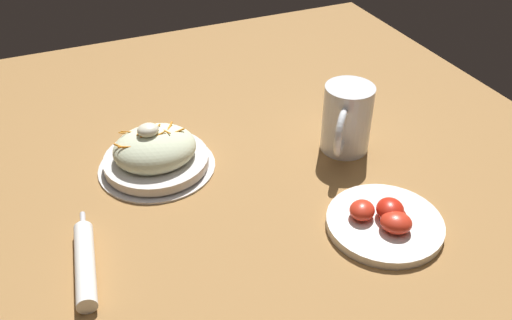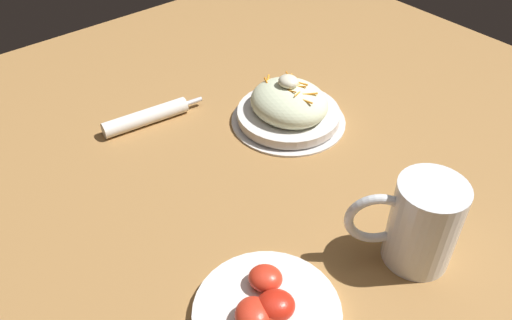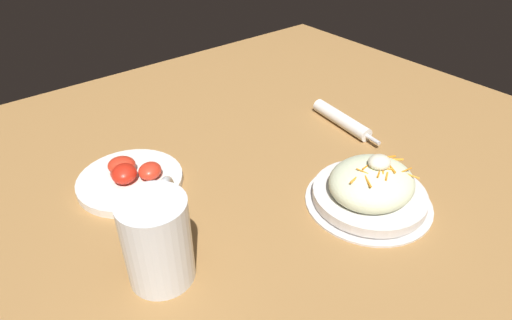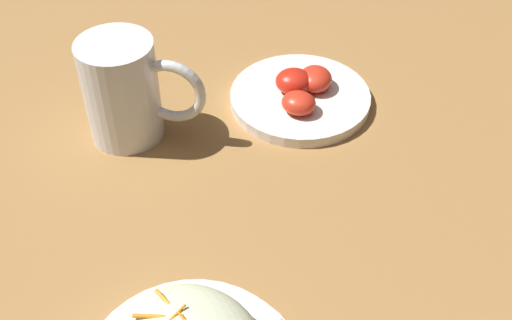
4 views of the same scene
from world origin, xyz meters
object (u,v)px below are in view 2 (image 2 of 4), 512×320
(napkin_roll, at_px, (147,117))
(tomato_plate, at_px, (267,310))
(beer_mug, at_px, (420,227))
(salad_plate, at_px, (289,108))

(napkin_roll, relative_size, tomato_plate, 1.06)
(napkin_roll, height_order, tomato_plate, tomato_plate)
(beer_mug, distance_m, tomato_plate, 0.24)
(beer_mug, bearing_deg, salad_plate, 166.59)
(salad_plate, distance_m, beer_mug, 0.37)
(salad_plate, xyz_separation_m, beer_mug, (0.36, -0.09, 0.03))
(salad_plate, relative_size, tomato_plate, 1.14)
(napkin_roll, bearing_deg, beer_mug, 13.66)
(salad_plate, height_order, beer_mug, beer_mug)
(salad_plate, xyz_separation_m, tomato_plate, (0.30, -0.31, -0.02))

